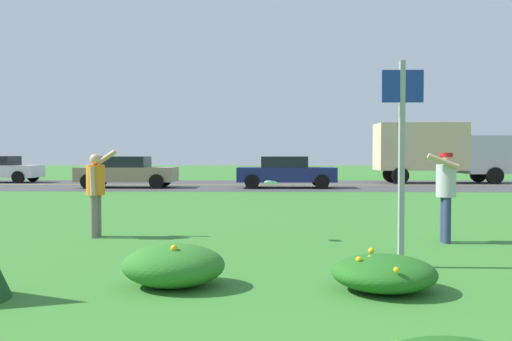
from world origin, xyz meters
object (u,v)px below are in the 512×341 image
at_px(frisbee_pale_blue, 271,183).
at_px(box_truck_silver, 437,150).
at_px(sign_post_near_path, 402,143).
at_px(person_thrower_orange_shirt, 96,187).
at_px(car_navy_center_right, 286,172).
at_px(person_catcher_red_cap_gray_shirt, 446,188).
at_px(car_tan_center_left, 127,172).

distance_m(frisbee_pale_blue, box_truck_silver, 21.51).
relative_size(frisbee_pale_blue, box_truck_silver, 0.04).
bearing_deg(box_truck_silver, sign_post_near_path, -108.03).
height_order(frisbee_pale_blue, box_truck_silver, box_truck_silver).
xyz_separation_m(sign_post_near_path, person_thrower_orange_shirt, (-5.06, 2.57, -0.77)).
xyz_separation_m(sign_post_near_path, box_truck_silver, (7.12, 21.87, 0.10)).
distance_m(sign_post_near_path, frisbee_pale_blue, 2.99).
bearing_deg(frisbee_pale_blue, person_thrower_orange_shirt, 175.27).
bearing_deg(person_thrower_orange_shirt, car_navy_center_right, 75.11).
height_order(sign_post_near_path, car_navy_center_right, sign_post_near_path).
bearing_deg(person_catcher_red_cap_gray_shirt, person_thrower_orange_shirt, 175.85).
relative_size(car_tan_center_left, box_truck_silver, 0.67).
height_order(sign_post_near_path, box_truck_silver, box_truck_silver).
relative_size(frisbee_pale_blue, car_tan_center_left, 0.05).
relative_size(person_thrower_orange_shirt, person_catcher_red_cap_gray_shirt, 1.04).
distance_m(person_catcher_red_cap_gray_shirt, car_navy_center_right, 15.58).
distance_m(car_tan_center_left, car_navy_center_right, 7.38).
distance_m(person_thrower_orange_shirt, person_catcher_red_cap_gray_shirt, 6.36).
relative_size(person_catcher_red_cap_gray_shirt, car_tan_center_left, 0.35).
height_order(sign_post_near_path, person_thrower_orange_shirt, sign_post_near_path).
distance_m(sign_post_near_path, car_tan_center_left, 19.48).
bearing_deg(sign_post_near_path, person_catcher_red_cap_gray_shirt, 58.78).
bearing_deg(car_navy_center_right, sign_post_near_path, -86.44).
bearing_deg(sign_post_near_path, person_thrower_orange_shirt, 153.07).
relative_size(person_catcher_red_cap_gray_shirt, box_truck_silver, 0.24).
relative_size(person_catcher_red_cap_gray_shirt, frisbee_pale_blue, 6.67).
bearing_deg(person_thrower_orange_shirt, person_catcher_red_cap_gray_shirt, -4.15).
bearing_deg(box_truck_silver, car_tan_center_left, -164.40).
height_order(person_thrower_orange_shirt, car_navy_center_right, person_thrower_orange_shirt).
distance_m(car_navy_center_right, box_truck_silver, 9.35).
distance_m(car_tan_center_left, box_truck_silver, 16.22).
xyz_separation_m(sign_post_near_path, car_tan_center_left, (-8.47, 17.51, -0.96)).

